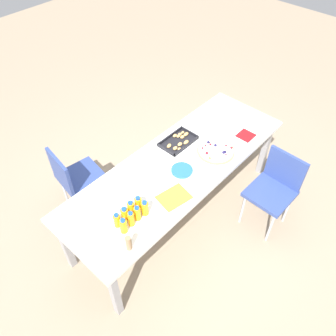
% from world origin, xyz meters
% --- Properties ---
extents(ground_plane, '(12.00, 12.00, 0.00)m').
position_xyz_m(ground_plane, '(0.00, 0.00, 0.00)').
color(ground_plane, gray).
extents(party_table, '(2.38, 0.81, 0.73)m').
position_xyz_m(party_table, '(0.00, 0.00, 0.67)').
color(party_table, white).
rests_on(party_table, ground_plane).
extents(chair_far_left, '(0.45, 0.45, 0.83)m').
position_xyz_m(chair_far_left, '(-0.64, 0.77, 0.50)').
color(chair_far_left, '#33478C').
rests_on(chair_far_left, ground_plane).
extents(chair_near_right, '(0.41, 0.41, 0.83)m').
position_xyz_m(chair_near_right, '(0.57, -0.73, 0.50)').
color(chair_near_right, '#33478C').
rests_on(chair_near_right, ground_plane).
extents(juice_bottle_0, '(0.06, 0.06, 0.14)m').
position_xyz_m(juice_bottle_0, '(-0.82, -0.17, 0.80)').
color(juice_bottle_0, '#FAAD14').
rests_on(juice_bottle_0, party_table).
extents(juice_bottle_1, '(0.05, 0.05, 0.15)m').
position_xyz_m(juice_bottle_1, '(-0.74, -0.16, 0.80)').
color(juice_bottle_1, '#FAAC14').
rests_on(juice_bottle_1, party_table).
extents(juice_bottle_2, '(0.05, 0.05, 0.14)m').
position_xyz_m(juice_bottle_2, '(-0.67, -0.16, 0.80)').
color(juice_bottle_2, '#FAAD14').
rests_on(juice_bottle_2, party_table).
extents(juice_bottle_3, '(0.06, 0.06, 0.14)m').
position_xyz_m(juice_bottle_3, '(-0.59, -0.17, 0.80)').
color(juice_bottle_3, '#F9AC14').
rests_on(juice_bottle_3, party_table).
extents(juice_bottle_4, '(0.05, 0.05, 0.14)m').
position_xyz_m(juice_bottle_4, '(-0.82, -0.09, 0.79)').
color(juice_bottle_4, '#FAAD14').
rests_on(juice_bottle_4, party_table).
extents(juice_bottle_5, '(0.06, 0.06, 0.13)m').
position_xyz_m(juice_bottle_5, '(-0.74, -0.09, 0.79)').
color(juice_bottle_5, '#FAAD14').
rests_on(juice_bottle_5, party_table).
extents(juice_bottle_6, '(0.06, 0.06, 0.15)m').
position_xyz_m(juice_bottle_6, '(-0.67, -0.09, 0.80)').
color(juice_bottle_6, '#F9AE14').
rests_on(juice_bottle_6, party_table).
extents(juice_bottle_7, '(0.06, 0.06, 0.14)m').
position_xyz_m(juice_bottle_7, '(-0.59, -0.09, 0.79)').
color(juice_bottle_7, '#F9AD14').
rests_on(juice_bottle_7, party_table).
extents(fruit_pizza, '(0.36, 0.36, 0.05)m').
position_xyz_m(fruit_pizza, '(0.37, -0.15, 0.74)').
color(fruit_pizza, tan).
rests_on(fruit_pizza, party_table).
extents(snack_tray, '(0.36, 0.23, 0.04)m').
position_xyz_m(snack_tray, '(0.23, 0.19, 0.74)').
color(snack_tray, black).
rests_on(snack_tray, party_table).
extents(plate_stack, '(0.19, 0.19, 0.02)m').
position_xyz_m(plate_stack, '(-0.04, -0.08, 0.74)').
color(plate_stack, blue).
rests_on(plate_stack, party_table).
extents(napkin_stack, '(0.15, 0.15, 0.01)m').
position_xyz_m(napkin_stack, '(0.75, -0.24, 0.73)').
color(napkin_stack, red).
rests_on(napkin_stack, party_table).
extents(cardboard_tube, '(0.04, 0.04, 0.14)m').
position_xyz_m(cardboard_tube, '(-0.90, -0.31, 0.80)').
color(cardboard_tube, '#9E7A56').
rests_on(cardboard_tube, party_table).
extents(paper_folder, '(0.29, 0.25, 0.01)m').
position_xyz_m(paper_folder, '(-0.32, -0.23, 0.73)').
color(paper_folder, yellow).
rests_on(paper_folder, party_table).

